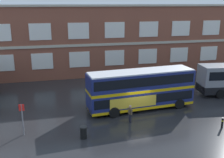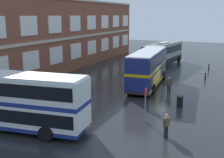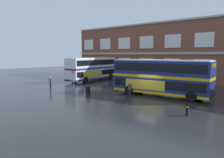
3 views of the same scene
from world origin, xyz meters
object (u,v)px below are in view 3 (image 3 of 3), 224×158
Objects in this scene: second_passenger at (130,89)px; safety_bollard_west at (187,109)px; double_decker_near at (92,69)px; waiting_passenger at (50,82)px; bus_stand_flag at (73,77)px; double_decker_middle at (160,77)px; station_litter_bin at (88,90)px.

safety_bollard_west is (7.58, -2.93, -0.44)m from second_passenger.
double_decker_near is at bearing 153.28° from safety_bollard_west.
safety_bollard_west is (19.19, -0.57, -0.44)m from waiting_passenger.
bus_stand_flag is (2.26, 2.16, 0.70)m from waiting_passenger.
second_passenger is at bearing 1.27° from bus_stand_flag.
double_decker_middle is 6.58× the size of waiting_passenger.
station_litter_bin is (9.81, -10.10, -1.63)m from double_decker_near.
station_litter_bin is 1.08× the size of safety_bollard_west.
second_passenger reaches higher than station_litter_bin.
waiting_passenger is (-13.63, -5.32, -1.22)m from double_decker_middle.
safety_bollard_west is (21.95, -11.05, -1.66)m from double_decker_near.
station_litter_bin is (-6.58, -4.94, -1.63)m from double_decker_middle.
double_decker_near is at bearing 150.55° from second_passenger.
bus_stand_flag is (5.02, -8.32, -0.51)m from double_decker_near.
double_decker_near reaches higher than safety_bollard_west.
second_passenger is at bearing 158.83° from safety_bollard_west.
second_passenger is 1.65× the size of station_litter_bin.
safety_bollard_west is (12.14, -0.95, -0.03)m from station_litter_bin.
second_passenger is at bearing 23.55° from station_litter_bin.
double_decker_near and double_decker_middle have the same top height.
double_decker_middle is 14.68m from waiting_passenger.
double_decker_near reaches higher than waiting_passenger.
double_decker_middle is (16.39, -5.16, 0.00)m from double_decker_near.
station_litter_bin is 12.17m from safety_bollard_west.
bus_stand_flag is at bearing -58.90° from double_decker_near.
safety_bollard_west is at bearing -4.46° from station_litter_bin.
bus_stand_flag is at bearing 43.68° from waiting_passenger.
station_litter_bin is (7.05, 0.38, -0.41)m from waiting_passenger.
waiting_passenger reaches higher than safety_bollard_west.
second_passenger is (11.61, 2.36, 0.00)m from waiting_passenger.
double_decker_near is at bearing 134.17° from station_litter_bin.
double_decker_middle is at bearing 55.64° from second_passenger.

